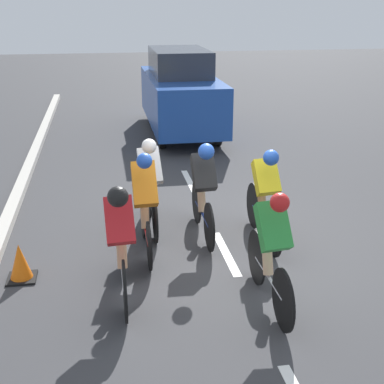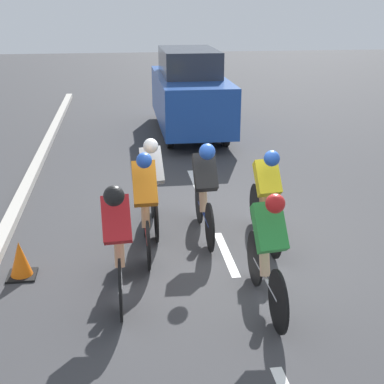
{
  "view_description": "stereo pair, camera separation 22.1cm",
  "coord_description": "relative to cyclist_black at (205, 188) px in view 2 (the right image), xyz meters",
  "views": [
    {
      "loc": [
        1.61,
        6.82,
        3.39
      ],
      "look_at": [
        0.49,
        0.18,
        0.95
      ],
      "focal_mm": 50.0,
      "sensor_mm": 36.0,
      "label": 1
    },
    {
      "loc": [
        1.39,
        6.85,
        3.39
      ],
      "look_at": [
        0.49,
        0.18,
        0.95
      ],
      "focal_mm": 50.0,
      "sensor_mm": 36.0,
      "label": 2
    }
  ],
  "objects": [
    {
      "name": "ground_plane",
      "position": [
        -0.22,
        0.4,
        -0.79
      ],
      "size": [
        60.0,
        60.0,
        0.0
      ],
      "primitive_type": "plane",
      "color": "#38383A"
    },
    {
      "name": "lane_stripe_mid",
      "position": [
        -0.22,
        0.58,
        -0.79
      ],
      "size": [
        0.12,
        1.4,
        0.01
      ],
      "primitive_type": "cube",
      "color": "white",
      "rests_on": "ground"
    },
    {
      "name": "lane_stripe_far",
      "position": [
        -0.22,
        -2.62,
        -0.79
      ],
      "size": [
        0.12,
        1.4,
        0.01
      ],
      "primitive_type": "cube",
      "color": "white",
      "rests_on": "ground"
    },
    {
      "name": "cyclist_black",
      "position": [
        0.0,
        0.0,
        0.0
      ],
      "size": [
        0.33,
        1.74,
        1.52
      ],
      "color": "black",
      "rests_on": "ground"
    },
    {
      "name": "cyclist_green",
      "position": [
        -0.4,
        2.02,
        -0.02
      ],
      "size": [
        0.35,
        1.72,
        1.5
      ],
      "color": "black",
      "rests_on": "ground"
    },
    {
      "name": "cyclist_red",
      "position": [
        1.27,
        1.6,
        0.0
      ],
      "size": [
        0.34,
        1.68,
        1.52
      ],
      "color": "black",
      "rests_on": "ground"
    },
    {
      "name": "cyclist_white",
      "position": [
        0.74,
        -0.39,
        -0.01
      ],
      "size": [
        0.36,
        1.68,
        1.52
      ],
      "color": "black",
      "rests_on": "ground"
    },
    {
      "name": "cyclist_orange",
      "position": [
        0.89,
        0.41,
        0.01
      ],
      "size": [
        0.33,
        1.69,
        1.54
      ],
      "color": "black",
      "rests_on": "ground"
    },
    {
      "name": "cyclist_yellow",
      "position": [
        -0.84,
        0.32,
        -0.03
      ],
      "size": [
        0.35,
        1.73,
        1.48
      ],
      "color": "black",
      "rests_on": "ground"
    },
    {
      "name": "support_car",
      "position": [
        -0.65,
        -6.67,
        0.29
      ],
      "size": [
        1.7,
        4.58,
        2.17
      ],
      "color": "black",
      "rests_on": "ground"
    },
    {
      "name": "traffic_cone",
      "position": [
        2.53,
        0.88,
        -0.56
      ],
      "size": [
        0.36,
        0.36,
        0.49
      ],
      "color": "black",
      "rests_on": "ground"
    }
  ]
}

